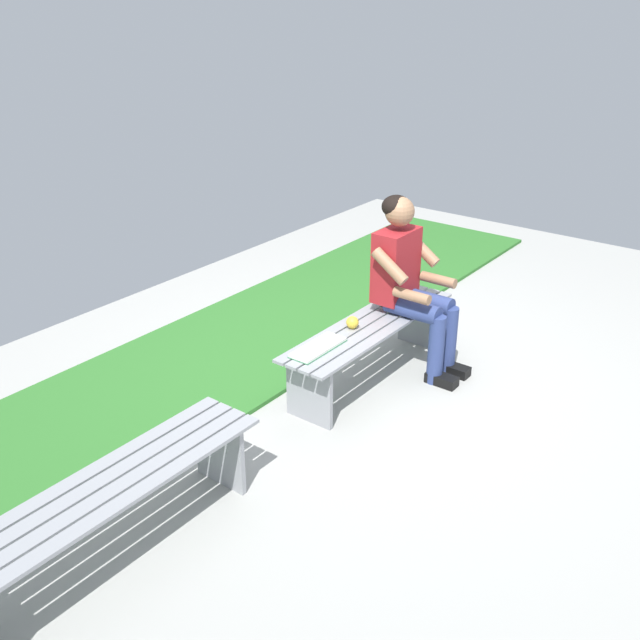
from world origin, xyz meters
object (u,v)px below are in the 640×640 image
at_px(bench_near, 370,337).
at_px(apple, 352,322).
at_px(bench_far, 110,502).
at_px(book_open, 318,348).
at_px(person_seated, 410,279).

xyz_separation_m(bench_near, apple, (0.13, -0.06, 0.15)).
height_order(bench_far, book_open, book_open).
relative_size(bench_near, book_open, 3.85).
distance_m(bench_far, apple, 2.04).
bearing_deg(book_open, bench_near, 174.02).
height_order(bench_near, bench_far, same).
xyz_separation_m(bench_far, apple, (-2.04, -0.06, 0.14)).
xyz_separation_m(bench_near, book_open, (0.51, -0.05, 0.11)).
bearing_deg(apple, book_open, 0.72).
relative_size(bench_near, apple, 18.76).
distance_m(person_seated, book_open, 0.89).
relative_size(bench_far, book_open, 4.04).
bearing_deg(apple, person_seated, 161.27).
relative_size(apple, book_open, 0.21).
height_order(apple, book_open, apple).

